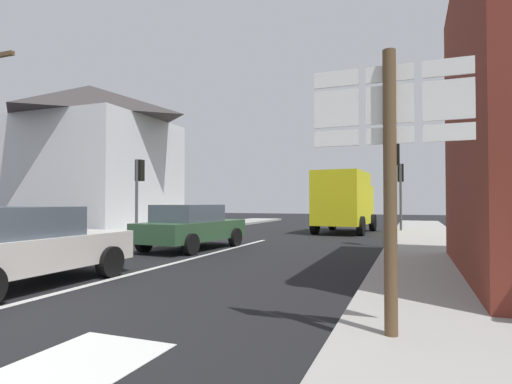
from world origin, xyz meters
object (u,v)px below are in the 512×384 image
(delivery_truck, at_px, (344,200))
(traffic_light_far_right, at_px, (401,182))
(sedan_near, at_px, (18,246))
(traffic_light_near_left, at_px, (139,180))
(route_sign_post, at_px, (390,161))
(traffic_light_near_right, at_px, (395,167))
(sedan_far, at_px, (191,226))

(delivery_truck, distance_m, traffic_light_far_right, 3.02)
(sedan_near, distance_m, traffic_light_far_right, 17.80)
(delivery_truck, height_order, traffic_light_near_left, traffic_light_near_left)
(route_sign_post, height_order, traffic_light_near_left, traffic_light_near_left)
(traffic_light_far_right, bearing_deg, traffic_light_near_right, -90.00)
(traffic_light_near_left, bearing_deg, delivery_truck, 40.95)
(delivery_truck, relative_size, route_sign_post, 1.60)
(sedan_near, relative_size, sedan_far, 0.97)
(delivery_truck, xyz_separation_m, traffic_light_far_right, (2.68, 1.03, 0.94))
(delivery_truck, height_order, traffic_light_near_right, traffic_light_near_right)
(traffic_light_near_right, relative_size, traffic_light_near_left, 1.11)
(delivery_truck, relative_size, traffic_light_near_left, 1.53)
(delivery_truck, bearing_deg, traffic_light_near_left, -139.05)
(traffic_light_far_right, bearing_deg, route_sign_post, -88.98)
(delivery_truck, bearing_deg, sedan_near, -102.79)
(sedan_near, height_order, traffic_light_near_right, traffic_light_near_right)
(sedan_near, xyz_separation_m, delivery_truck, (3.53, 15.55, 0.89))
(route_sign_post, bearing_deg, delivery_truck, 100.33)
(sedan_far, distance_m, route_sign_post, 9.92)
(sedan_far, xyz_separation_m, traffic_light_near_left, (-3.97, 2.52, 1.72))
(sedan_near, height_order, sedan_far, same)
(traffic_light_near_right, bearing_deg, sedan_near, -123.89)
(sedan_far, height_order, traffic_light_near_left, traffic_light_near_left)
(sedan_near, xyz_separation_m, traffic_light_near_left, (-4.05, 8.97, 1.72))
(delivery_truck, distance_m, route_sign_post, 16.68)
(traffic_light_near_right, bearing_deg, route_sign_post, -88.23)
(sedan_near, bearing_deg, traffic_light_near_left, 114.32)
(route_sign_post, xyz_separation_m, traffic_light_near_left, (-10.57, 9.82, 0.48))
(sedan_far, relative_size, traffic_light_far_right, 1.24)
(traffic_light_far_right, relative_size, traffic_light_near_left, 1.04)
(traffic_light_near_left, bearing_deg, traffic_light_near_right, 1.54)
(sedan_far, height_order, delivery_truck, delivery_truck)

